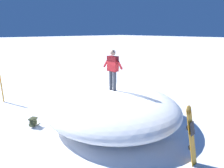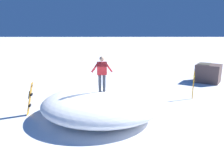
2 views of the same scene
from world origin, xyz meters
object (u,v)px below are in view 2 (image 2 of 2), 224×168
Objects in this scene: snowboard_primary_upright at (30,98)px; backpack_near at (130,96)px; trail_marker_pole at (193,85)px; snowboarder_standing at (102,72)px.

backpack_near is at bearing -154.17° from snowboard_primary_upright.
snowboard_primary_upright is 0.99× the size of trail_marker_pole.
snowboarder_standing is 0.97× the size of trail_marker_pole.
snowboarder_standing is at bearing 175.23° from snowboard_primary_upright.
snowboard_primary_upright is at bearing 16.17° from trail_marker_pole.
snowboarder_standing is 0.98× the size of snowboard_primary_upright.
trail_marker_pole reaches higher than backpack_near.
trail_marker_pole is at bearing -163.83° from snowboard_primary_upright.
snowboarder_standing reaches higher than backpack_near.
snowboard_primary_upright is at bearing -4.77° from snowboarder_standing.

